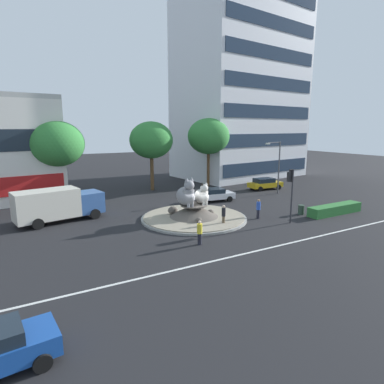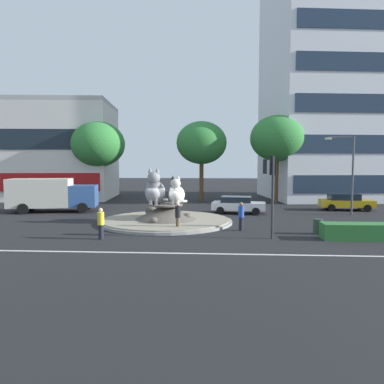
% 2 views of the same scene
% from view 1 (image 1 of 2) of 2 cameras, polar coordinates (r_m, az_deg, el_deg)
% --- Properties ---
extents(ground_plane, '(160.00, 160.00, 0.00)m').
position_cam_1_polar(ground_plane, '(29.23, 0.34, -4.77)').
color(ground_plane, black).
extents(lane_centreline, '(112.00, 0.20, 0.01)m').
position_cam_1_polar(lane_centreline, '(22.45, 11.58, -10.05)').
color(lane_centreline, silver).
rests_on(lane_centreline, ground).
extents(roundabout_island, '(9.44, 9.44, 1.35)m').
position_cam_1_polar(roundabout_island, '(29.11, 0.31, -3.88)').
color(roundabout_island, gray).
rests_on(roundabout_island, ground).
extents(cat_statue_grey, '(1.58, 2.56, 2.58)m').
position_cam_1_polar(cat_statue_grey, '(28.29, -0.98, -0.52)').
color(cat_statue_grey, gray).
rests_on(cat_statue_grey, roundabout_island).
extents(cat_statue_white, '(1.32, 2.00, 2.04)m').
position_cam_1_polar(cat_statue_white, '(29.02, 1.80, -0.63)').
color(cat_statue_white, silver).
rests_on(cat_statue_white, roundabout_island).
extents(traffic_light_mast, '(0.73, 0.52, 4.62)m').
position_cam_1_polar(traffic_light_mast, '(28.60, 17.00, 1.35)').
color(traffic_light_mast, '#2D2D33').
rests_on(traffic_light_mast, ground).
extents(office_tower, '(21.25, 15.24, 33.22)m').
position_cam_1_polar(office_tower, '(56.39, 8.66, 19.86)').
color(office_tower, silver).
rests_on(office_tower, ground).
extents(clipped_hedge_strip, '(6.24, 1.20, 0.90)m').
position_cam_1_polar(clipped_hedge_strip, '(33.66, 23.84, -2.81)').
color(clipped_hedge_strip, '#2D7033').
rests_on(clipped_hedge_strip, ground).
extents(broadleaf_tree_behind_island, '(5.53, 5.53, 8.86)m').
position_cam_1_polar(broadleaf_tree_behind_island, '(42.19, -7.19, 9.02)').
color(broadleaf_tree_behind_island, brown).
rests_on(broadleaf_tree_behind_island, ground).
extents(second_tree_near_tower, '(5.74, 5.74, 9.35)m').
position_cam_1_polar(second_tree_near_tower, '(45.11, 2.93, 9.75)').
color(second_tree_near_tower, brown).
rests_on(second_tree_near_tower, ground).
extents(third_tree_left, '(5.84, 5.84, 8.83)m').
position_cam_1_polar(third_tree_left, '(38.57, -22.68, 7.81)').
color(third_tree_left, brown).
rests_on(third_tree_left, ground).
extents(streetlight_arm, '(2.41, 0.36, 6.43)m').
position_cam_1_polar(streetlight_arm, '(40.87, 14.80, 4.91)').
color(streetlight_arm, '#4C4C51').
rests_on(streetlight_arm, ground).
extents(pedestrian_black_shirt, '(0.33, 0.33, 1.78)m').
position_cam_1_polar(pedestrian_black_shirt, '(27.14, 5.58, -4.00)').
color(pedestrian_black_shirt, brown).
rests_on(pedestrian_black_shirt, ground).
extents(pedestrian_blue_shirt, '(0.36, 0.36, 1.79)m').
position_cam_1_polar(pedestrian_blue_shirt, '(29.73, 11.59, -2.84)').
color(pedestrian_blue_shirt, black).
rests_on(pedestrian_blue_shirt, ground).
extents(pedestrian_yellow_shirt, '(0.37, 0.37, 1.75)m').
position_cam_1_polar(pedestrian_yellow_shirt, '(22.77, 1.35, -7.05)').
color(pedestrian_yellow_shirt, black).
rests_on(pedestrian_yellow_shirt, ground).
extents(sedan_on_far_lane, '(4.69, 2.28, 1.50)m').
position_cam_1_polar(sedan_on_far_lane, '(44.08, 12.71, 1.48)').
color(sedan_on_far_lane, gold).
rests_on(sedan_on_far_lane, ground).
extents(hatchback_near_shophouse, '(4.64, 2.56, 1.43)m').
position_cam_1_polar(hatchback_near_shophouse, '(36.09, 3.84, -0.44)').
color(hatchback_near_shophouse, silver).
rests_on(hatchback_near_shophouse, ground).
extents(delivery_box_truck, '(7.61, 3.70, 2.91)m').
position_cam_1_polar(delivery_box_truck, '(30.36, -22.57, -1.97)').
color(delivery_box_truck, '#335693').
rests_on(delivery_box_truck, ground).
extents(litter_bin, '(0.56, 0.56, 0.90)m').
position_cam_1_polar(litter_bin, '(32.35, 18.64, -2.97)').
color(litter_bin, '#2D4233').
rests_on(litter_bin, ground).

